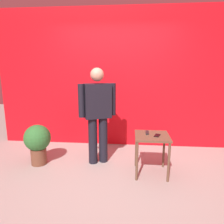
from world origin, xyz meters
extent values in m
plane|color=#9E9991|center=(0.00, 0.00, 0.00)|extent=(12.00, 12.00, 0.00)
cube|color=red|center=(0.00, 1.56, 1.39)|extent=(4.92, 0.12, 2.77)
cylinder|color=black|center=(-0.33, 0.59, 0.40)|extent=(0.20, 0.20, 0.80)
cylinder|color=black|center=(-0.16, 0.66, 0.40)|extent=(0.20, 0.20, 0.80)
cube|color=black|center=(-0.24, 0.63, 1.08)|extent=(0.48, 0.37, 0.57)
cube|color=silver|center=(-0.29, 0.73, 1.11)|extent=(0.12, 0.06, 0.48)
cube|color=#B2333D|center=(-0.29, 0.74, 1.09)|extent=(0.04, 0.02, 0.43)
cylinder|color=black|center=(-0.48, 0.52, 1.10)|extent=(0.14, 0.14, 0.54)
cylinder|color=black|center=(0.00, 0.73, 1.10)|extent=(0.14, 0.14, 0.54)
sphere|color=tan|center=(-0.24, 0.63, 1.51)|extent=(0.22, 0.22, 0.22)
cube|color=brown|center=(0.63, 0.31, 0.61)|extent=(0.51, 0.51, 0.03)
cylinder|color=brown|center=(0.41, 0.09, 0.30)|extent=(0.04, 0.04, 0.59)
cylinder|color=brown|center=(0.86, 0.09, 0.30)|extent=(0.04, 0.04, 0.59)
cylinder|color=brown|center=(0.41, 0.54, 0.30)|extent=(0.04, 0.04, 0.59)
cylinder|color=brown|center=(0.86, 0.54, 0.30)|extent=(0.04, 0.04, 0.59)
cube|color=black|center=(0.71, 0.29, 0.63)|extent=(0.12, 0.16, 0.01)
cube|color=black|center=(0.57, 0.40, 0.63)|extent=(0.05, 0.17, 0.02)
cylinder|color=brown|center=(-1.24, 0.46, 0.14)|extent=(0.26, 0.26, 0.28)
sphere|color=#2D7233|center=(-1.24, 0.46, 0.47)|extent=(0.44, 0.44, 0.44)
camera|label=1|loc=(0.30, -2.66, 1.61)|focal=32.81mm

